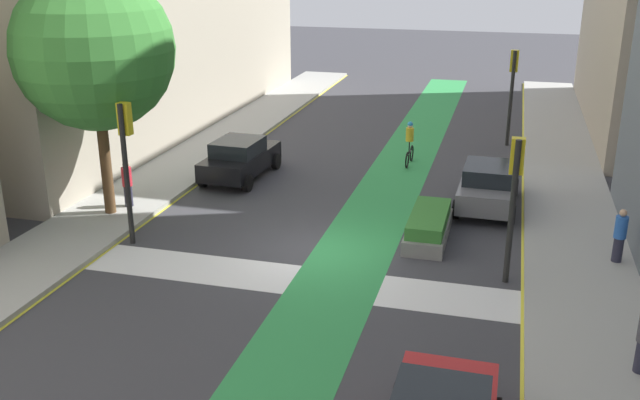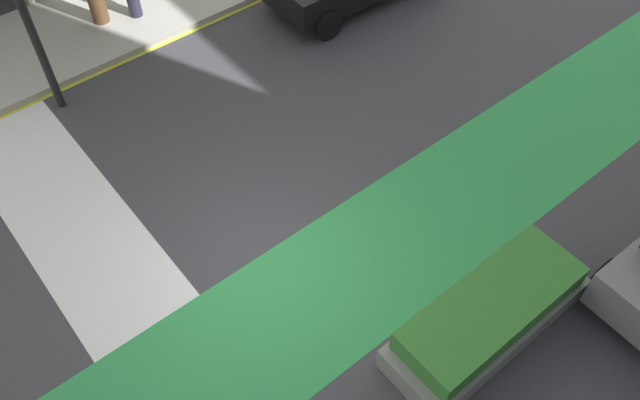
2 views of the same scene
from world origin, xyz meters
name	(u,v)px [view 2 (image 2 of 2)]	position (x,y,z in m)	size (l,w,h in m)	color
ground_plane	(260,261)	(0.00, 0.00, 0.00)	(120.00, 120.00, 0.00)	#38383D
bike_lane_paint	(303,308)	(1.12, 0.00, 0.00)	(2.40, 60.00, 0.01)	#2D8C47
crosswalk_band	(152,332)	(0.00, -2.00, 0.00)	(12.00, 1.80, 0.01)	silver
sidewalk_left	(59,39)	(-7.50, 0.00, 0.07)	(3.00, 60.00, 0.15)	#9E9E99
curb_stripe_left	(91,76)	(-6.00, 0.00, 0.01)	(0.16, 60.00, 0.01)	yellow
median_planter	(488,316)	(3.12, 1.88, 0.40)	(1.20, 3.29, 0.85)	slate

